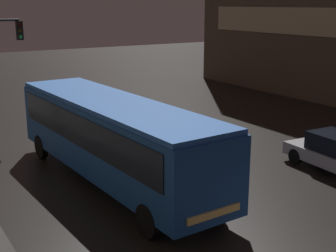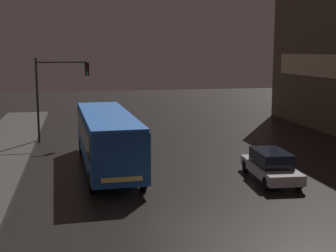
# 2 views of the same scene
# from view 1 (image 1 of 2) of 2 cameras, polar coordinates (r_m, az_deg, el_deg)

# --- Properties ---
(bus_near) EXTENTS (3.08, 11.48, 3.09)m
(bus_near) POSITION_cam_1_polar(r_m,az_deg,el_deg) (16.92, -6.79, -0.81)
(bus_near) COLOR #194793
(bus_near) RESTS_ON ground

